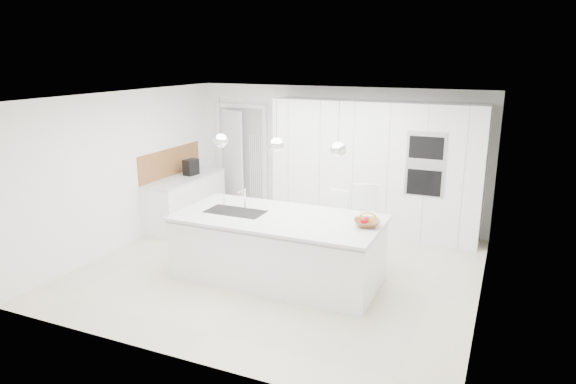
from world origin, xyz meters
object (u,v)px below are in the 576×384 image
at_px(bar_stool_left, 335,227).
at_px(bar_stool_right, 362,226).
at_px(island_base, 277,250).
at_px(fruit_bowl, 367,223).
at_px(espresso_machine, 191,167).

relative_size(bar_stool_left, bar_stool_right, 0.90).
bearing_deg(island_base, bar_stool_left, 61.46).
bearing_deg(bar_stool_right, fruit_bowl, -89.85).
xyz_separation_m(bar_stool_left, bar_stool_right, (0.40, 0.04, 0.06)).
xyz_separation_m(espresso_machine, bar_stool_right, (3.46, -0.69, -0.45)).
distance_m(island_base, fruit_bowl, 1.33).
relative_size(espresso_machine, bar_stool_left, 0.27).
bearing_deg(espresso_machine, island_base, -25.91).
distance_m(fruit_bowl, bar_stool_right, 0.98).
relative_size(fruit_bowl, espresso_machine, 1.16).
distance_m(espresso_machine, bar_stool_left, 3.18).
xyz_separation_m(espresso_machine, bar_stool_left, (3.05, -0.73, -0.51)).
bearing_deg(island_base, bar_stool_right, 47.23).
relative_size(fruit_bowl, bar_stool_left, 0.31).
xyz_separation_m(island_base, bar_stool_right, (0.93, 1.00, 0.16)).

